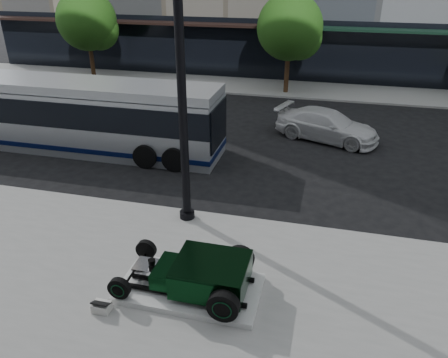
% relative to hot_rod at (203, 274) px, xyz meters
% --- Properties ---
extents(ground, '(120.00, 120.00, 0.00)m').
position_rel_hot_rod_xyz_m(ground, '(-1.27, 5.69, -0.70)').
color(ground, black).
rests_on(ground, ground).
extents(sidewalk_far, '(70.00, 4.00, 0.12)m').
position_rel_hot_rod_xyz_m(sidewalk_far, '(-1.27, 19.69, -0.64)').
color(sidewalk_far, gray).
rests_on(sidewalk_far, ground).
extents(street_trees, '(29.80, 3.80, 5.70)m').
position_rel_hot_rod_xyz_m(street_trees, '(-0.12, 18.76, 3.07)').
color(street_trees, black).
rests_on(street_trees, sidewalk_far).
extents(display_plinth, '(3.40, 1.80, 0.15)m').
position_rel_hot_rod_xyz_m(display_plinth, '(-0.33, 0.00, -0.50)').
color(display_plinth, silver).
rests_on(display_plinth, sidewalk_near).
extents(hot_rod, '(3.22, 2.00, 0.81)m').
position_rel_hot_rod_xyz_m(hot_rod, '(0.00, 0.00, 0.00)').
color(hot_rod, black).
rests_on(hot_rod, display_plinth).
extents(info_plaque, '(0.40, 0.30, 0.31)m').
position_rel_hot_rod_xyz_m(info_plaque, '(-2.08, -1.14, -0.45)').
color(info_plaque, silver).
rests_on(info_plaque, sidewalk_near).
extents(lamppost, '(0.46, 0.46, 8.41)m').
position_rel_hot_rod_xyz_m(lamppost, '(-1.48, 3.23, 3.31)').
color(lamppost, black).
rests_on(lamppost, sidewalk_near).
extents(transit_bus, '(12.12, 2.88, 2.92)m').
position_rel_hot_rod_xyz_m(transit_bus, '(-7.69, 7.87, 0.79)').
color(transit_bus, '#A8ADB2').
rests_on(transit_bus, ground).
extents(white_sedan, '(5.01, 3.27, 1.35)m').
position_rel_hot_rod_xyz_m(white_sedan, '(2.45, 11.44, -0.02)').
color(white_sedan, silver).
rests_on(white_sedan, ground).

